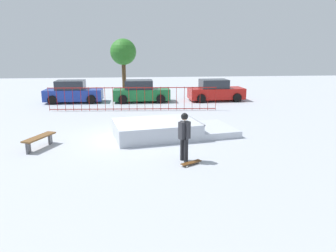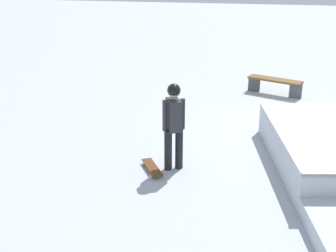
{
  "view_description": "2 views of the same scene",
  "coord_description": "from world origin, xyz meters",
  "px_view_note": "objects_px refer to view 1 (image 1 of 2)",
  "views": [
    {
      "loc": [
        0.21,
        -13.59,
        3.86
      ],
      "look_at": [
        1.42,
        -1.66,
        0.9
      ],
      "focal_mm": 33.76,
      "sensor_mm": 36.0,
      "label": 1
    },
    {
      "loc": [
        9.57,
        -1.77,
        3.93
      ],
      "look_at": [
        2.12,
        -3.26,
        1.0
      ],
      "focal_mm": 47.62,
      "sensor_mm": 36.0,
      "label": 2
    }
  ],
  "objects_px": {
    "skater": "(184,133)",
    "park_bench": "(39,139)",
    "parked_car_green": "(141,92)",
    "parked_car_red": "(216,91)",
    "distant_tree": "(123,53)",
    "skateboard": "(191,163)",
    "parked_car_blue": "(73,92)",
    "skate_ramp": "(166,129)"
  },
  "relations": [
    {
      "from": "skater",
      "to": "parked_car_green",
      "type": "height_order",
      "value": "skater"
    },
    {
      "from": "park_bench",
      "to": "parked_car_red",
      "type": "relative_size",
      "value": 0.39
    },
    {
      "from": "skater",
      "to": "parked_car_blue",
      "type": "distance_m",
      "value": 14.51
    },
    {
      "from": "skateboard",
      "to": "parked_car_green",
      "type": "height_order",
      "value": "parked_car_green"
    },
    {
      "from": "park_bench",
      "to": "parked_car_red",
      "type": "distance_m",
      "value": 14.56
    },
    {
      "from": "skate_ramp",
      "to": "parked_car_red",
      "type": "height_order",
      "value": "parked_car_red"
    },
    {
      "from": "parked_car_red",
      "to": "distant_tree",
      "type": "distance_m",
      "value": 8.23
    },
    {
      "from": "parked_car_green",
      "to": "distant_tree",
      "type": "height_order",
      "value": "distant_tree"
    },
    {
      "from": "skater",
      "to": "parked_car_green",
      "type": "bearing_deg",
      "value": -111.67
    },
    {
      "from": "parked_car_green",
      "to": "distant_tree",
      "type": "bearing_deg",
      "value": 111.4
    },
    {
      "from": "skateboard",
      "to": "parked_car_blue",
      "type": "relative_size",
      "value": 0.19
    },
    {
      "from": "distant_tree",
      "to": "parked_car_red",
      "type": "bearing_deg",
      "value": -26.74
    },
    {
      "from": "park_bench",
      "to": "parked_car_green",
      "type": "distance_m",
      "value": 11.61
    },
    {
      "from": "parked_car_green",
      "to": "distant_tree",
      "type": "xyz_separation_m",
      "value": [
        -1.32,
        3.42,
        2.78
      ]
    },
    {
      "from": "parked_car_blue",
      "to": "parked_car_green",
      "type": "distance_m",
      "value": 4.94
    },
    {
      "from": "skater",
      "to": "park_bench",
      "type": "distance_m",
      "value": 5.88
    },
    {
      "from": "skate_ramp",
      "to": "parked_car_blue",
      "type": "height_order",
      "value": "parked_car_blue"
    },
    {
      "from": "skater",
      "to": "park_bench",
      "type": "height_order",
      "value": "skater"
    },
    {
      "from": "skateboard",
      "to": "park_bench",
      "type": "distance_m",
      "value": 6.17
    },
    {
      "from": "skateboard",
      "to": "parked_car_red",
      "type": "relative_size",
      "value": 0.19
    },
    {
      "from": "park_bench",
      "to": "skateboard",
      "type": "bearing_deg",
      "value": -23.3
    },
    {
      "from": "skateboard",
      "to": "park_bench",
      "type": "relative_size",
      "value": 0.49
    },
    {
      "from": "skater",
      "to": "parked_car_blue",
      "type": "height_order",
      "value": "skater"
    },
    {
      "from": "skateboard",
      "to": "parked_car_blue",
      "type": "distance_m",
      "value": 14.95
    },
    {
      "from": "parked_car_blue",
      "to": "distant_tree",
      "type": "distance_m",
      "value": 5.55
    },
    {
      "from": "distant_tree",
      "to": "parked_car_blue",
      "type": "bearing_deg",
      "value": -138.7
    },
    {
      "from": "distant_tree",
      "to": "skateboard",
      "type": "bearing_deg",
      "value": -80.55
    },
    {
      "from": "parked_car_red",
      "to": "skate_ramp",
      "type": "bearing_deg",
      "value": -118.66
    },
    {
      "from": "parked_car_blue",
      "to": "parked_car_green",
      "type": "height_order",
      "value": "same"
    },
    {
      "from": "skateboard",
      "to": "parked_car_red",
      "type": "height_order",
      "value": "parked_car_red"
    },
    {
      "from": "park_bench",
      "to": "distant_tree",
      "type": "distance_m",
      "value": 14.86
    },
    {
      "from": "skate_ramp",
      "to": "parked_car_red",
      "type": "bearing_deg",
      "value": 53.4
    },
    {
      "from": "park_bench",
      "to": "parked_car_green",
      "type": "xyz_separation_m",
      "value": [
        4.21,
        10.81,
        0.37
      ]
    },
    {
      "from": "skateboard",
      "to": "parked_car_red",
      "type": "xyz_separation_m",
      "value": [
        4.15,
        13.19,
        0.65
      ]
    },
    {
      "from": "parked_car_red",
      "to": "distant_tree",
      "type": "relative_size",
      "value": 0.9
    },
    {
      "from": "skate_ramp",
      "to": "parked_car_green",
      "type": "bearing_deg",
      "value": 85.18
    },
    {
      "from": "parked_car_red",
      "to": "distant_tree",
      "type": "xyz_separation_m",
      "value": [
        -6.92,
        3.49,
        2.78
      ]
    },
    {
      "from": "skate_ramp",
      "to": "park_bench",
      "type": "xyz_separation_m",
      "value": [
        -5.16,
        -1.26,
        0.04
      ]
    },
    {
      "from": "parked_car_blue",
      "to": "parked_car_red",
      "type": "relative_size",
      "value": 0.98
    },
    {
      "from": "parked_car_red",
      "to": "skater",
      "type": "bearing_deg",
      "value": -111.26
    },
    {
      "from": "skateboard",
      "to": "parked_car_green",
      "type": "bearing_deg",
      "value": -113.98
    },
    {
      "from": "parked_car_blue",
      "to": "parked_car_red",
      "type": "height_order",
      "value": "same"
    }
  ]
}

